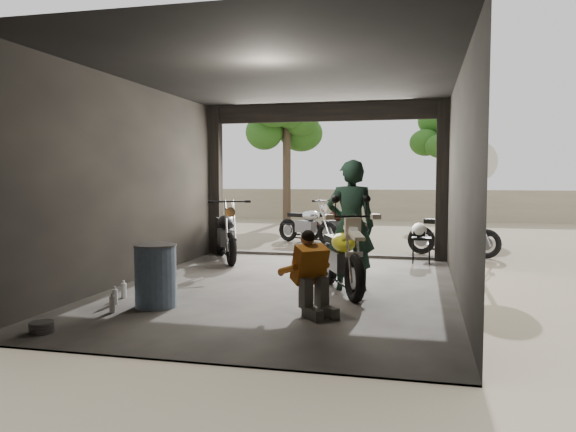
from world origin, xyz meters
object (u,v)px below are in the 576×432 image
at_px(main_bike, 341,252).
at_px(left_bike, 226,230).
at_px(outside_bike_a, 307,221).
at_px(outside_bike_c, 453,229).
at_px(stool, 421,241).
at_px(oil_drum, 156,277).
at_px(mechanic, 314,275).
at_px(outside_bike_b, 334,221).
at_px(helmet, 419,230).
at_px(sign_post, 475,182).
at_px(rider, 351,226).

xyz_separation_m(main_bike, left_bike, (-2.70, 2.58, 0.02)).
relative_size(outside_bike_a, outside_bike_c, 0.97).
distance_m(stool, oil_drum, 5.67).
relative_size(left_bike, mechanic, 1.84).
xyz_separation_m(outside_bike_b, stool, (2.20, -3.20, -0.11)).
bearing_deg(left_bike, outside_bike_a, 44.93).
relative_size(left_bike, oil_drum, 2.25).
relative_size(helmet, sign_post, 0.13).
height_order(left_bike, mechanic, left_bike).
bearing_deg(outside_bike_c, main_bike, 173.87).
height_order(mechanic, stool, mechanic).
height_order(outside_bike_a, helmet, outside_bike_a).
bearing_deg(helmet, main_bike, -89.97).
bearing_deg(rider, sign_post, -135.02).
xyz_separation_m(outside_bike_b, sign_post, (3.15, -3.34, 1.05)).
xyz_separation_m(stool, oil_drum, (-3.31, -4.60, -0.03)).
bearing_deg(left_bike, outside_bike_b, 38.24).
distance_m(left_bike, outside_bike_c, 4.81).
bearing_deg(rider, stool, -118.88).
bearing_deg(oil_drum, sign_post, 46.32).
bearing_deg(rider, helmet, -117.89).
height_order(left_bike, stool, left_bike).
relative_size(helmet, oil_drum, 0.38).
xyz_separation_m(helmet, sign_post, (1.00, -0.17, 0.94)).
relative_size(left_bike, outside_bike_a, 1.10).
height_order(left_bike, rider, rider).
distance_m(main_bike, sign_post, 3.75).
height_order(main_bike, mechanic, main_bike).
bearing_deg(mechanic, helmet, 35.84).
bearing_deg(mechanic, rider, 42.29).
height_order(mechanic, sign_post, sign_post).
bearing_deg(main_bike, helmet, 46.86).
relative_size(main_bike, mechanic, 1.79).
height_order(outside_bike_a, outside_bike_b, outside_bike_a).
distance_m(outside_bike_b, helmet, 3.83).
distance_m(outside_bike_b, rider, 6.24).
bearing_deg(outside_bike_a, left_bike, -168.21).
distance_m(left_bike, sign_post, 4.90).
xyz_separation_m(left_bike, mechanic, (2.58, -4.03, -0.12)).
xyz_separation_m(main_bike, oil_drum, (-2.18, -1.51, -0.19)).
height_order(outside_bike_a, sign_post, sign_post).
relative_size(outside_bike_c, oil_drum, 2.10).
height_order(stool, sign_post, sign_post).
height_order(outside_bike_c, sign_post, sign_post).
xyz_separation_m(outside_bike_b, mechanic, (0.94, -7.74, -0.05)).
distance_m(outside_bike_c, oil_drum, 7.04).
bearing_deg(mechanic, sign_post, 24.01).
xyz_separation_m(outside_bike_a, outside_bike_b, (0.63, 0.44, -0.01)).
distance_m(outside_bike_a, rider, 5.97).
height_order(helmet, oil_drum, oil_drum).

